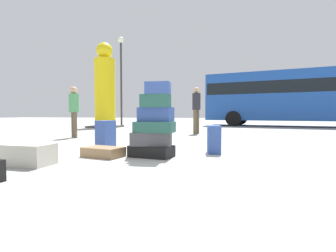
% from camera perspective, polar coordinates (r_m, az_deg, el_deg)
% --- Properties ---
extents(ground_plane, '(80.00, 80.00, 0.00)m').
position_cam_1_polar(ground_plane, '(4.66, -1.83, -6.39)').
color(ground_plane, '#9E9E99').
extents(suitcase_tower, '(0.79, 0.56, 1.27)m').
position_cam_1_polar(suitcase_tower, '(4.40, -3.18, -0.25)').
color(suitcase_tower, black).
rests_on(suitcase_tower, ground).
extents(suitcase_navy_right_side, '(0.29, 0.42, 0.52)m').
position_cam_1_polar(suitcase_navy_right_side, '(4.87, 10.17, -2.95)').
color(suitcase_navy_right_side, '#334F99').
rests_on(suitcase_navy_right_side, ground).
extents(suitcase_cream_white_trunk, '(0.72, 0.44, 0.31)m').
position_cam_1_polar(suitcase_cream_white_trunk, '(4.22, -28.78, -5.58)').
color(suitcase_cream_white_trunk, beige).
rests_on(suitcase_cream_white_trunk, ground).
extents(suitcase_navy_behind_tower, '(0.33, 0.41, 0.60)m').
position_cam_1_polar(suitcase_navy_behind_tower, '(5.43, -13.70, -1.98)').
color(suitcase_navy_behind_tower, '#334F99').
rests_on(suitcase_navy_behind_tower, ground).
extents(suitcase_brown_foreground_far, '(0.74, 0.55, 0.17)m').
position_cam_1_polar(suitcase_brown_foreground_far, '(4.55, -14.21, -5.62)').
color(suitcase_brown_foreground_far, olive).
rests_on(suitcase_brown_foreground_far, ground).
extents(person_bearded_onlooker, '(0.30, 0.33, 1.71)m').
position_cam_1_polar(person_bearded_onlooker, '(9.51, 6.33, 4.46)').
color(person_bearded_onlooker, brown).
rests_on(person_bearded_onlooker, ground).
extents(person_tourist_with_camera, '(0.30, 0.30, 1.57)m').
position_cam_1_polar(person_tourist_with_camera, '(8.41, -20.19, 3.92)').
color(person_tourist_with_camera, brown).
rests_on(person_tourist_with_camera, ground).
extents(yellow_dummy_statue, '(1.55, 1.55, 4.56)m').
position_cam_1_polar(yellow_dummy_statue, '(14.42, -13.86, 7.83)').
color(yellow_dummy_statue, yellow).
rests_on(yellow_dummy_statue, ground).
extents(parked_bus, '(10.17, 4.46, 3.15)m').
position_cam_1_polar(parked_bus, '(16.67, 26.19, 6.22)').
color(parked_bus, '#1E4CA5').
rests_on(parked_bus, ground).
extents(lamp_post, '(0.36, 0.36, 5.48)m').
position_cam_1_polar(lamp_post, '(16.57, -10.40, 12.76)').
color(lamp_post, '#333338').
rests_on(lamp_post, ground).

